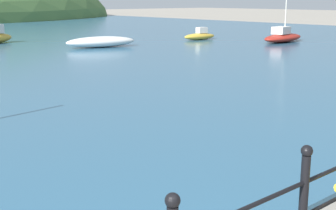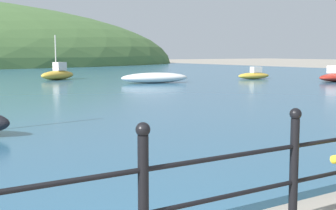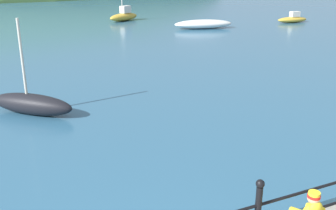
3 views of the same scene
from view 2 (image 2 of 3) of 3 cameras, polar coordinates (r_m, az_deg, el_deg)
The scene contains 4 objects.
iron_railing at distance 3.85m, azimuth -3.03°, elevation -10.45°, with size 7.16×0.12×1.21m.
boat_twin_mast at distance 29.91m, azimuth 10.44°, elevation 3.61°, with size 2.39×0.95×0.77m.
boat_white_sailboat at distance 29.38m, azimuth -13.27°, elevation 3.70°, with size 2.78×2.02×2.71m.
boat_mid_harbor at distance 25.60m, azimuth -1.62°, elevation 3.34°, with size 3.93×2.01×0.57m.
Camera 2 is at (-1.43, -1.70, 1.76)m, focal length 50.00 mm.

